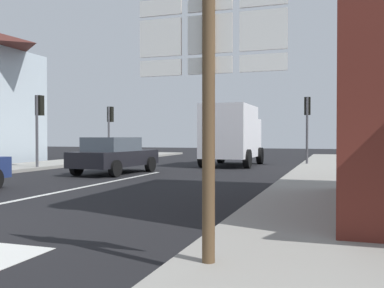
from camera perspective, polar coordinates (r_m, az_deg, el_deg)
The scene contains 9 objects.
ground_plane at distance 16.53m, azimuth -7.16°, elevation -4.24°, with size 80.00×80.00×0.00m, color black.
sidewalk_right at distance 12.92m, azimuth 17.57°, elevation -5.43°, with size 3.13×44.00×0.14m, color gray.
lane_centre_stripe at distance 13.06m, azimuth -14.81°, elevation -5.63°, with size 0.16×12.00×0.01m, color silver.
sedan_far at distance 17.89m, azimuth -10.10°, elevation -1.41°, with size 2.23×4.32×1.47m.
delivery_truck at distance 22.34m, azimuth 5.25°, elevation 1.36°, with size 2.50×5.01×3.05m.
route_sign_post at distance 4.76m, azimuth 2.25°, elevation 6.98°, with size 1.66×0.14×3.20m.
traffic_light_far_right at distance 22.82m, azimuth 14.83°, elevation 3.68°, with size 0.30×0.49×3.49m.
traffic_light_far_left at distance 26.29m, azimuth -10.66°, elevation 2.97°, with size 0.30×0.49×3.27m.
traffic_light_near_left at distance 20.89m, azimuth -19.36°, elevation 3.63°, with size 0.30×0.49×3.36m.
Camera 1 is at (7.13, -4.84, 1.51)m, focal length 40.84 mm.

